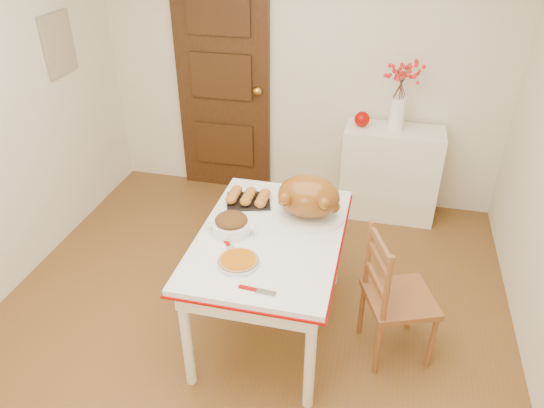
% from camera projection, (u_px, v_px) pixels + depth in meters
% --- Properties ---
extents(floor, '(3.50, 4.00, 0.00)m').
position_uv_depth(floor, '(240.00, 340.00, 3.31)').
color(floor, brown).
rests_on(floor, ground).
extents(wall_back, '(3.50, 0.00, 2.50)m').
position_uv_depth(wall_back, '(302.00, 62.00, 4.31)').
color(wall_back, beige).
rests_on(wall_back, ground).
extents(door_back, '(0.85, 0.06, 2.06)m').
position_uv_depth(door_back, '(223.00, 83.00, 4.54)').
color(door_back, '#39210F').
rests_on(door_back, ground).
extents(photo_board, '(0.03, 0.35, 0.45)m').
position_uv_depth(photo_board, '(59.00, 44.00, 3.86)').
color(photo_board, '#B9AE92').
rests_on(photo_board, ground).
extents(sideboard, '(0.81, 0.36, 0.81)m').
position_uv_depth(sideboard, '(389.00, 173.00, 4.41)').
color(sideboard, white).
rests_on(sideboard, floor).
extents(kitchen_table, '(0.86, 1.25, 0.75)m').
position_uv_depth(kitchen_table, '(270.00, 283.00, 3.23)').
color(kitchen_table, white).
rests_on(kitchen_table, floor).
extents(chair_oak, '(0.50, 0.50, 0.88)m').
position_uv_depth(chair_oak, '(400.00, 296.00, 3.03)').
color(chair_oak, brown).
rests_on(chair_oak, floor).
extents(berry_vase, '(0.29, 0.29, 0.56)m').
position_uv_depth(berry_vase, '(399.00, 97.00, 4.05)').
color(berry_vase, white).
rests_on(berry_vase, sideboard).
extents(apple, '(0.13, 0.13, 0.13)m').
position_uv_depth(apple, '(362.00, 119.00, 4.22)').
color(apple, '#990400').
rests_on(apple, sideboard).
extents(turkey_platter, '(0.51, 0.44, 0.28)m').
position_uv_depth(turkey_platter, '(309.00, 199.00, 3.11)').
color(turkey_platter, brown).
rests_on(turkey_platter, kitchen_table).
extents(pumpkin_pie, '(0.24, 0.24, 0.05)m').
position_uv_depth(pumpkin_pie, '(238.00, 261.00, 2.77)').
color(pumpkin_pie, '#AB5505').
rests_on(pumpkin_pie, kitchen_table).
extents(stuffing_dish, '(0.33, 0.28, 0.11)m').
position_uv_depth(stuffing_dish, '(231.00, 224.00, 3.02)').
color(stuffing_dish, '#502E0E').
rests_on(stuffing_dish, kitchen_table).
extents(rolls_tray, '(0.33, 0.29, 0.07)m').
position_uv_depth(rolls_tray, '(248.00, 197.00, 3.32)').
color(rolls_tray, '#BF6F27').
rests_on(rolls_tray, kitchen_table).
extents(pie_server, '(0.20, 0.07, 0.01)m').
position_uv_depth(pie_server, '(257.00, 290.00, 2.60)').
color(pie_server, silver).
rests_on(pie_server, kitchen_table).
extents(carving_knife, '(0.23, 0.24, 0.01)m').
position_uv_depth(carving_knife, '(232.00, 248.00, 2.90)').
color(carving_knife, silver).
rests_on(carving_knife, kitchen_table).
extents(drinking_glass, '(0.07, 0.07, 0.10)m').
position_uv_depth(drinking_glass, '(300.00, 188.00, 3.40)').
color(drinking_glass, white).
rests_on(drinking_glass, kitchen_table).
extents(shaker_pair, '(0.10, 0.05, 0.10)m').
position_uv_depth(shaker_pair, '(327.00, 193.00, 3.34)').
color(shaker_pair, white).
rests_on(shaker_pair, kitchen_table).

